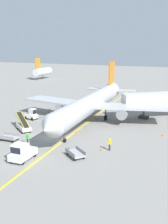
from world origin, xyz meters
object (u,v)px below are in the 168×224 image
(jet_bridge, at_px, (160,99))
(baggage_tug_near_wing, at_px, (32,115))
(ground_crew_wing_walker, at_px, (110,144))
(safety_cone_nose_right, at_px, (49,109))
(baggage_cart_empty_trailing, at_px, (9,137))
(airliner, at_px, (92,103))
(safety_cone_tail_area, at_px, (163,135))
(belt_loader_forward_hold, at_px, (24,126))
(ground_crew_marshaller, at_px, (27,138))
(safety_cone_wingtip_left, at_px, (74,114))
(pushback_tug, at_px, (22,152))
(baggage_cart_loaded, at_px, (75,153))
(safety_cone_wingtip_right, at_px, (77,132))
(safety_cone_nose_left, at_px, (102,149))

(jet_bridge, relative_size, baggage_tug_near_wing, 4.55)
(ground_crew_wing_walker, distance_m, safety_cone_nose_right, 25.39)
(baggage_cart_empty_trailing, bearing_deg, jet_bridge, 51.89)
(airliner, bearing_deg, safety_cone_tail_area, -14.28)
(belt_loader_forward_hold, relative_size, ground_crew_marshaller, 2.80)
(airliner, height_order, safety_cone_tail_area, airliner)
(safety_cone_wingtip_left, distance_m, safety_cone_tail_area, 19.18)
(pushback_tug, distance_m, belt_loader_forward_hold, 12.05)
(ground_crew_marshaller, xyz_separation_m, ground_crew_wing_walker, (11.18, 2.74, 0.00))
(ground_crew_marshaller, distance_m, safety_cone_wingtip_left, 17.61)
(baggage_cart_loaded, distance_m, baggage_cart_empty_trailing, 11.62)
(pushback_tug, bearing_deg, safety_cone_nose_right, 114.76)
(ground_crew_wing_walker, bearing_deg, belt_loader_forward_hold, 171.49)
(airliner, height_order, safety_cone_wingtip_right, airliner)
(jet_bridge, bearing_deg, baggage_tug_near_wing, -151.90)
(ground_crew_marshaller, xyz_separation_m, safety_cone_nose_right, (-8.31, 19.01, -0.69))
(jet_bridge, height_order, safety_cone_nose_right, jet_bridge)
(jet_bridge, distance_m, baggage_cart_empty_trailing, 28.83)
(airliner, height_order, baggage_tug_near_wing, airliner)
(baggage_cart_loaded, xyz_separation_m, ground_crew_marshaller, (-8.03, 1.04, 0.44))
(baggage_tug_near_wing, relative_size, belt_loader_forward_hold, 0.54)
(ground_crew_wing_walker, distance_m, safety_cone_nose_left, 1.24)
(safety_cone_nose_right, height_order, safety_cone_wingtip_right, same)
(ground_crew_marshaller, relative_size, safety_cone_tail_area, 3.86)
(safety_cone_wingtip_left, relative_size, safety_cone_wingtip_right, 1.00)
(baggage_cart_empty_trailing, bearing_deg, safety_cone_nose_left, 8.65)
(ground_crew_wing_walker, xyz_separation_m, safety_cone_wingtip_right, (-7.13, 4.78, -0.69))
(safety_cone_tail_area, bearing_deg, ground_crew_wing_walker, -121.97)
(jet_bridge, distance_m, safety_cone_wingtip_left, 16.87)
(baggage_cart_loaded, relative_size, safety_cone_nose_right, 7.89)
(airliner, xyz_separation_m, pushback_tug, (-0.80, -19.62, -2.42))
(ground_crew_marshaller, bearing_deg, baggage_tug_near_wing, 123.13)
(baggage_cart_loaded, height_order, ground_crew_wing_walker, ground_crew_wing_walker)
(belt_loader_forward_hold, distance_m, safety_cone_wingtip_left, 12.81)
(belt_loader_forward_hold, xyz_separation_m, safety_cone_nose_left, (14.79, -2.80, -0.56))
(ground_crew_marshaller, relative_size, safety_cone_nose_right, 3.86)
(ground_crew_marshaller, bearing_deg, safety_cone_wingtip_left, 94.98)
(baggage_tug_near_wing, xyz_separation_m, safety_cone_nose_left, (17.61, -8.97, -0.71))
(airliner, distance_m, safety_cone_tail_area, 14.11)
(safety_cone_nose_right, bearing_deg, pushback_tug, -65.24)
(baggage_tug_near_wing, relative_size, ground_crew_wing_walker, 1.51)
(belt_loader_forward_hold, relative_size, safety_cone_tail_area, 10.80)
(pushback_tug, height_order, belt_loader_forward_hold, belt_loader_forward_hold)
(baggage_cart_empty_trailing, height_order, ground_crew_marshaller, ground_crew_marshaller)
(baggage_cart_empty_trailing, xyz_separation_m, ground_crew_marshaller, (3.52, -0.20, 0.44))
(jet_bridge, xyz_separation_m, baggage_tug_near_wing, (-21.52, -11.49, -2.62))
(ground_crew_marshaller, distance_m, safety_cone_wingtip_right, 8.57)
(airliner, xyz_separation_m, safety_cone_tail_area, (13.32, -3.39, -3.20))
(pushback_tug, xyz_separation_m, safety_cone_wingtip_left, (-4.12, 22.15, -0.77))
(jet_bridge, xyz_separation_m, ground_crew_wing_walker, (-2.99, -20.02, -2.63))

